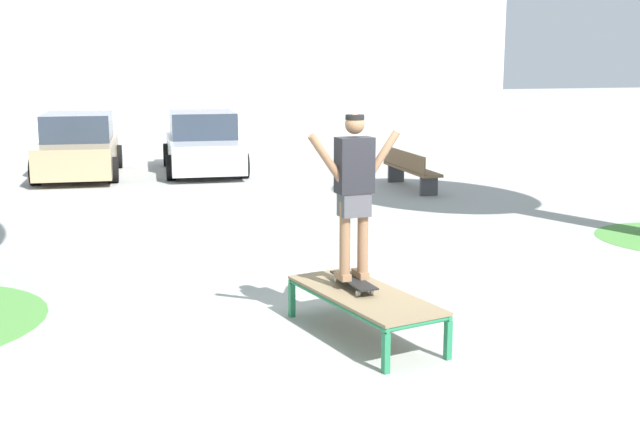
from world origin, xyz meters
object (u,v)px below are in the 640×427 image
(skate_box, at_px, (364,297))
(car_tan, at_px, (79,147))
(car_silver, at_px, (203,144))
(skater, at_px, (354,185))
(skateboard, at_px, (353,281))
(park_bench, at_px, (409,168))

(skate_box, height_order, car_tan, car_tan)
(car_silver, bearing_deg, skater, -92.05)
(skateboard, height_order, park_bench, park_bench)
(skateboard, distance_m, skater, 0.99)
(skater, bearing_deg, car_silver, 87.95)
(car_silver, xyz_separation_m, park_bench, (3.85, -4.04, -0.24))
(car_tan, distance_m, car_silver, 2.99)
(car_tan, bearing_deg, car_silver, -3.09)
(skate_box, distance_m, park_bench, 9.59)
(car_silver, bearing_deg, skate_box, -91.82)
(skateboard, bearing_deg, skater, 94.24)
(car_silver, bearing_deg, park_bench, -46.42)
(car_silver, bearing_deg, car_tan, 176.91)
(skateboard, bearing_deg, park_bench, 62.91)
(skate_box, relative_size, skater, 1.19)
(skater, bearing_deg, skate_box, -78.14)
(skater, distance_m, park_bench, 9.48)
(skateboard, xyz_separation_m, skater, (-0.00, 0.00, 0.99))
(skate_box, xyz_separation_m, skateboard, (-0.04, 0.20, 0.12))
(car_tan, xyz_separation_m, park_bench, (6.84, -4.20, -0.24))
(skate_box, bearing_deg, skateboard, 101.92)
(skater, xyz_separation_m, park_bench, (4.29, 8.39, -1.08))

